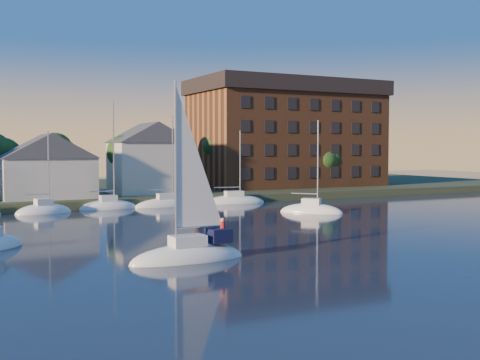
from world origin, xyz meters
TOP-DOWN VIEW (x-y plane):
  - ground at (0.00, 0.00)m, footprint 260.00×260.00m
  - shoreline_land at (0.00, 75.00)m, footprint 160.00×50.00m
  - wooden_dock at (0.00, 52.00)m, footprint 120.00×3.00m
  - clubhouse_centre at (-6.00, 57.00)m, footprint 11.55×8.40m
  - clubhouse_east at (8.00, 59.00)m, footprint 10.50×8.40m
  - condo_block at (34.00, 64.95)m, footprint 31.00×17.00m
  - tree_line at (2.00, 63.00)m, footprint 93.40×5.40m
  - moored_fleet at (-12.00, 49.00)m, footprint 63.50×2.40m
  - hero_sailboat at (-4.10, 14.76)m, footprint 7.98×2.77m
  - drifting_sailboat_right at (18.89, 35.06)m, footprint 6.71×6.87m

SIDE VIEW (x-z plane):
  - ground at x=0.00m, z-range 0.00..0.00m
  - shoreline_land at x=0.00m, z-range -1.00..1.00m
  - wooden_dock at x=0.00m, z-range -0.50..0.50m
  - drifting_sailboat_right at x=18.89m, z-range -5.62..5.81m
  - moored_fleet at x=-12.00m, z-range -5.93..6.12m
  - hero_sailboat at x=-4.10m, z-range -5.76..6.85m
  - clubhouse_centre at x=-6.00m, z-range 1.09..9.17m
  - clubhouse_east at x=8.00m, z-range 1.10..10.90m
  - tree_line at x=2.00m, z-range 2.73..11.63m
  - condo_block at x=34.00m, z-range 1.09..18.49m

